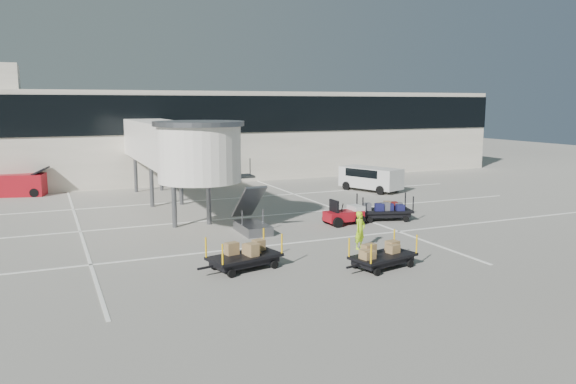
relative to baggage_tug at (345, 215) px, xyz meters
name	(u,v)px	position (x,y,z in m)	size (l,w,h in m)	color
ground	(317,252)	(-4.21, -4.84, -0.54)	(140.00, 140.00, 0.00)	#B5B0A2
lane_markings	(240,217)	(-4.87, 4.49, -0.53)	(40.00, 30.00, 0.02)	white
terminal	(172,134)	(-4.56, 25.10, 3.56)	(64.00, 12.11, 15.20)	silver
jet_bridge	(174,146)	(-8.18, 7.42, 3.74)	(5.70, 20.40, 6.03)	white
baggage_tug	(345,215)	(0.00, 0.00, 0.00)	(2.32, 1.52, 1.49)	maroon
suitcase_cart	(384,211)	(2.77, 0.11, 0.00)	(3.99, 2.43, 1.53)	black
box_cart_near	(383,256)	(-2.81, -8.31, -0.02)	(3.61, 2.04, 1.38)	black
box_cart_far	(247,257)	(-8.17, -6.15, 0.00)	(3.82, 2.17, 1.47)	black
ground_worker	(360,230)	(-2.05, -5.16, 0.38)	(0.67, 0.44, 1.85)	#A9E117
minivan	(369,177)	(8.00, 10.23, 0.59)	(3.72, 5.38, 1.89)	silver
belt_loader	(16,185)	(-17.86, 18.83, 0.29)	(4.78, 2.77, 2.17)	maroon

